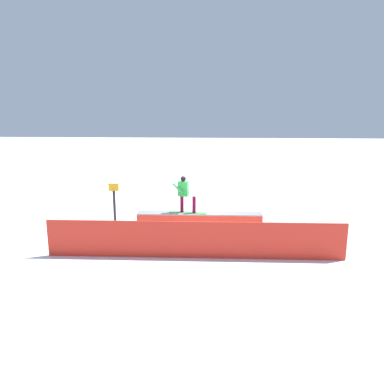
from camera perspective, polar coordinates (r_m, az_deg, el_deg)
ground_plane at (r=15.07m, az=1.15°, el=-5.90°), size 120.00×120.00×0.00m
grind_box at (r=14.98m, az=1.16°, el=-4.73°), size 5.12×0.70×0.71m
snowboarder at (r=14.72m, az=-1.17°, el=-0.13°), size 1.58×0.53×1.52m
safety_fence at (r=12.00m, az=0.44°, el=-7.54°), size 9.82×0.32×1.25m
trail_marker at (r=14.55m, az=-12.08°, el=-2.35°), size 0.40×0.10×2.04m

